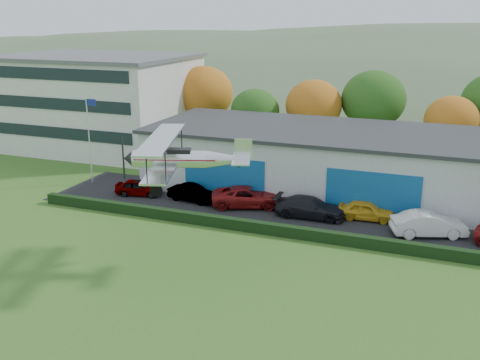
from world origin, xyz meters
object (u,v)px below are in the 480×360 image
(flagpole, at_px, (90,132))
(car_4, at_px, (366,211))
(hangar, at_px, (383,165))
(car_2, at_px, (248,197))
(car_3, at_px, (310,207))
(office_block, at_px, (98,101))
(car_0, at_px, (139,187))
(car_1, at_px, (193,193))
(car_5, at_px, (429,224))
(biplane, at_px, (181,157))

(flagpole, distance_m, car_4, 24.94)
(hangar, distance_m, car_2, 11.97)
(car_3, bearing_deg, office_block, 61.29)
(car_4, bearing_deg, hangar, -6.23)
(car_0, bearing_deg, car_1, -99.34)
(hangar, relative_size, car_4, 9.88)
(car_1, bearing_deg, car_0, 100.35)
(flagpole, bearing_deg, car_4, -1.40)
(car_4, height_order, car_5, car_5)
(car_0, distance_m, biplane, 15.24)
(flagpole, bearing_deg, biplane, -38.38)
(office_block, relative_size, car_1, 4.95)
(office_block, distance_m, biplane, 34.19)
(car_1, xyz_separation_m, car_2, (4.65, 0.46, 0.11))
(biplane, bearing_deg, office_block, 114.64)
(car_3, xyz_separation_m, biplane, (-5.41, -10.39, 5.89))
(office_block, bearing_deg, hangar, -12.01)
(biplane, bearing_deg, car_5, 16.63)
(hangar, relative_size, flagpole, 5.08)
(car_1, xyz_separation_m, car_5, (18.45, -0.80, 0.15))
(hangar, xyz_separation_m, flagpole, (-24.88, -5.98, 2.13))
(flagpole, xyz_separation_m, car_5, (29.12, -2.24, -3.90))
(car_1, height_order, biplane, biplane)
(car_2, bearing_deg, flagpole, 65.88)
(car_3, distance_m, biplane, 13.11)
(office_block, distance_m, car_4, 35.71)
(car_4, distance_m, biplane, 15.96)
(hangar, xyz_separation_m, biplane, (-9.73, -17.98, 4.06))
(car_1, bearing_deg, biplane, -148.81)
(car_3, height_order, car_5, car_5)
(car_1, xyz_separation_m, car_4, (13.93, 0.84, 0.01))
(car_1, bearing_deg, car_5, -84.31)
(car_0, distance_m, car_1, 4.93)
(car_4, bearing_deg, flagpole, 84.85)
(car_5, bearing_deg, hangar, 7.44)
(flagpole, xyz_separation_m, car_3, (20.56, -1.61, -3.96))
(flagpole, relative_size, car_3, 1.49)
(car_1, relative_size, car_4, 1.01)
(car_1, distance_m, car_3, 9.90)
(car_4, bearing_deg, car_3, 100.28)
(hangar, height_order, car_3, hangar)
(hangar, xyz_separation_m, car_3, (-4.32, -7.59, -1.83))
(hangar, distance_m, car_3, 8.92)
(car_1, bearing_deg, car_2, -76.20)
(car_0, height_order, car_2, car_2)
(biplane, bearing_deg, car_2, 70.85)
(hangar, height_order, car_2, hangar)
(car_3, relative_size, car_5, 1.05)
(office_block, bearing_deg, car_3, -26.99)
(office_block, distance_m, flagpole, 15.33)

